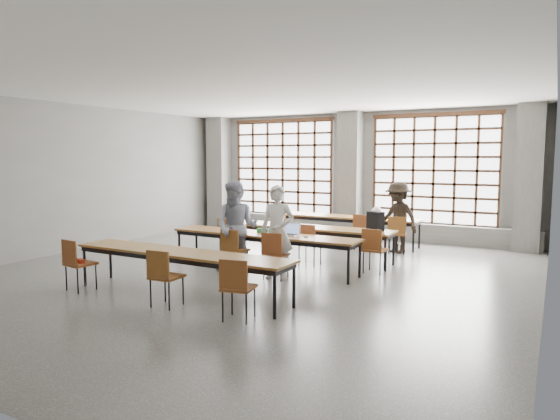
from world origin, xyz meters
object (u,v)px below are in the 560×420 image
at_px(desk_row_c, 263,237).
at_px(backpack, 375,221).
at_px(student_female, 237,227).
at_px(chair_back_left, 283,223).
at_px(student_back, 398,217).
at_px(laptop_front, 290,232).
at_px(desk_row_b, 304,229).
at_px(desk_row_d, 180,255).
at_px(chair_front_right, 274,251).
at_px(chair_mid_left, 228,233).
at_px(plastic_bag, 377,212).
at_px(chair_near_mid, 163,272).
at_px(laptop_back, 395,216).
at_px(chair_mid_right, 374,246).
at_px(chair_near_left, 76,260).
at_px(chair_back_right, 397,231).
at_px(chair_mid_centre, 308,240).
at_px(student_male, 277,232).
at_px(chair_near_right, 237,283).
at_px(chair_back_mid, 363,228).
at_px(phone, 269,234).
at_px(red_pouch, 81,261).
at_px(desk_row_a, 342,218).
at_px(green_box, 263,231).
at_px(mouse, 306,236).
at_px(chair_front_left, 233,247).

distance_m(desk_row_c, backpack, 2.34).
bearing_deg(student_female, chair_back_left, 89.39).
relative_size(student_back, laptop_front, 4.56).
bearing_deg(desk_row_b, student_back, 46.98).
bearing_deg(student_back, chair_back_left, -154.81).
xyz_separation_m(desk_row_d, chair_front_right, (0.81, 1.65, -0.13)).
xyz_separation_m(chair_back_left, student_female, (0.88, -3.45, 0.36)).
bearing_deg(chair_mid_left, plastic_bag, 49.02).
xyz_separation_m(chair_near_mid, laptop_back, (1.60, 6.60, 0.25)).
height_order(chair_mid_right, chair_near_left, same).
bearing_deg(chair_mid_right, chair_back_right, 94.62).
distance_m(chair_back_left, chair_mid_centre, 2.87).
relative_size(student_male, laptop_front, 4.74).
height_order(chair_near_right, laptop_back, laptop_back).
bearing_deg(chair_mid_right, chair_near_mid, -119.13).
relative_size(desk_row_b, desk_row_d, 1.00).
bearing_deg(chair_back_mid, phone, -105.54).
xyz_separation_m(desk_row_c, chair_mid_left, (-1.37, 0.73, -0.13)).
bearing_deg(chair_near_mid, chair_near_left, 179.99).
bearing_deg(phone, chair_mid_left, 151.76).
bearing_deg(backpack, phone, -115.66).
xyz_separation_m(chair_near_left, student_female, (1.61, 2.41, 0.36)).
bearing_deg(phone, red_pouch, -127.23).
relative_size(chair_front_right, plastic_bag, 3.08).
height_order(chair_back_right, chair_near_left, same).
relative_size(chair_mid_left, student_female, 0.49).
bearing_deg(desk_row_a, desk_row_c, -93.89).
relative_size(chair_near_right, phone, 6.77).
height_order(desk_row_d, chair_near_right, chair_near_right).
bearing_deg(chair_near_mid, chair_back_mid, 80.13).
height_order(chair_near_left, chair_near_mid, same).
relative_size(chair_back_mid, plastic_bag, 3.08).
distance_m(chair_back_mid, green_box, 3.07).
relative_size(desk_row_b, green_box, 16.00).
bearing_deg(chair_back_left, mouse, -54.41).
relative_size(desk_row_d, green_box, 16.00).
bearing_deg(plastic_bag, chair_front_left, -108.73).
relative_size(desk_row_b, mouse, 40.82).
bearing_deg(chair_back_left, chair_back_right, -0.01).
xyz_separation_m(green_box, plastic_bag, (1.19, 3.55, 0.10)).
bearing_deg(desk_row_d, mouse, 63.12).
bearing_deg(phone, chair_back_mid, 74.46).
bearing_deg(mouse, backpack, 58.06).
bearing_deg(chair_mid_centre, chair_front_left, -124.74).
height_order(desk_row_a, chair_back_right, chair_back_right).
height_order(desk_row_c, student_female, student_female).
distance_m(chair_mid_centre, chair_mid_right, 1.40).
distance_m(chair_near_left, red_pouch, 0.09).
bearing_deg(chair_mid_right, student_male, -139.44).
distance_m(student_back, phone, 3.59).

